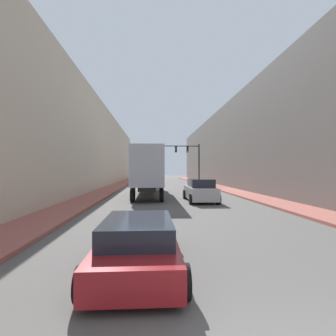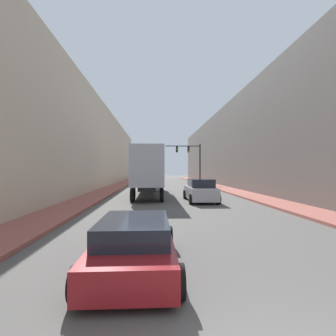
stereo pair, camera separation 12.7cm
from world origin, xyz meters
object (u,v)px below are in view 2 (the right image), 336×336
sedan_car (135,243)px  suv_car (200,191)px  semi_truck (149,170)px  traffic_signal_gantry (192,157)px

sedan_car → suv_car: (3.85, 12.78, 0.20)m
semi_truck → suv_car: size_ratio=2.98×
semi_truck → traffic_signal_gantry: size_ratio=2.28×
semi_truck → traffic_signal_gantry: traffic_signal_gantry is taller
sedan_car → traffic_signal_gantry: size_ratio=0.72×
semi_truck → sedan_car: semi_truck is taller
suv_car → traffic_signal_gantry: bearing=83.4°
sedan_car → traffic_signal_gantry: traffic_signal_gantry is taller
suv_car → traffic_signal_gantry: traffic_signal_gantry is taller
suv_car → traffic_signal_gantry: size_ratio=0.76×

